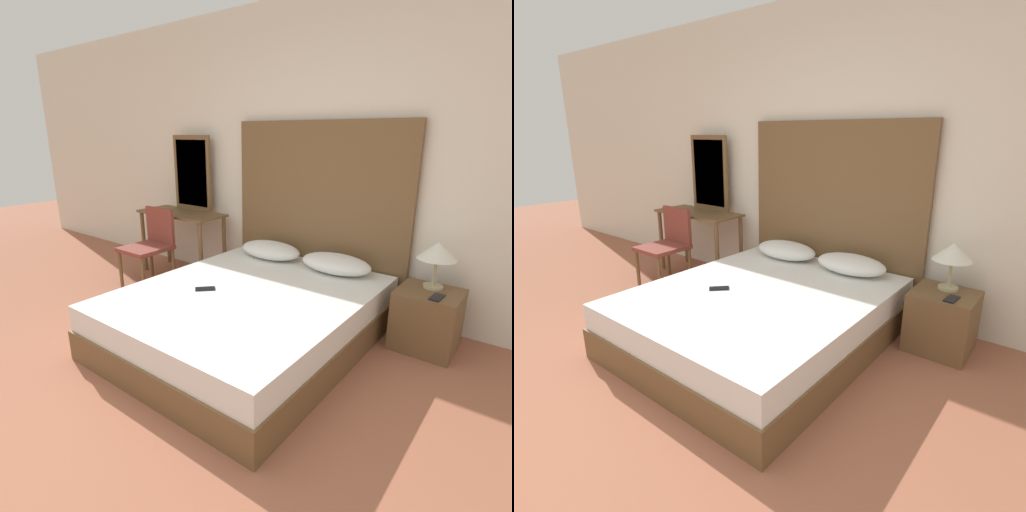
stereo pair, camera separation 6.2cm
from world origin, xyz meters
TOP-DOWN VIEW (x-y plane):
  - ground_plane at (0.00, 0.00)m, footprint 16.00×16.00m
  - wall_back at (0.00, 2.67)m, footprint 10.00×0.06m
  - bed at (-0.03, 1.56)m, footprint 1.66×2.01m
  - headboard at (-0.03, 2.59)m, footprint 1.75×0.05m
  - pillow_left at (-0.37, 2.34)m, footprint 0.62×0.36m
  - pillow_right at (0.31, 2.34)m, footprint 0.62×0.36m
  - phone_on_bed at (-0.31, 1.38)m, footprint 0.16×0.16m
  - nightstand at (1.10, 2.29)m, footprint 0.44×0.42m
  - table_lamp at (1.10, 2.37)m, footprint 0.28×0.28m
  - phone_on_nightstand at (1.17, 2.18)m, footprint 0.08×0.15m
  - vanity_desk at (-1.59, 2.33)m, footprint 1.02×0.44m
  - vanity_mirror at (-1.59, 2.53)m, footprint 0.55×0.03m
  - chair at (-1.60, 1.90)m, footprint 0.43×0.46m

SIDE VIEW (x-z plane):
  - ground_plane at x=0.00m, z-range 0.00..0.00m
  - bed at x=-0.03m, z-range 0.00..0.41m
  - nightstand at x=1.10m, z-range 0.00..0.46m
  - phone_on_bed at x=-0.31m, z-range 0.42..0.43m
  - phone_on_nightstand at x=1.17m, z-range 0.46..0.47m
  - chair at x=-1.60m, z-range 0.06..0.87m
  - pillow_left at x=-0.37m, z-range 0.42..0.57m
  - pillow_right at x=0.31m, z-range 0.42..0.57m
  - vanity_desk at x=-1.59m, z-range 0.23..0.95m
  - table_lamp at x=1.10m, z-range 0.56..0.91m
  - headboard at x=-0.03m, z-range 0.00..1.67m
  - vanity_mirror at x=-1.59m, z-range 0.72..1.54m
  - wall_back at x=0.00m, z-range 0.00..2.70m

